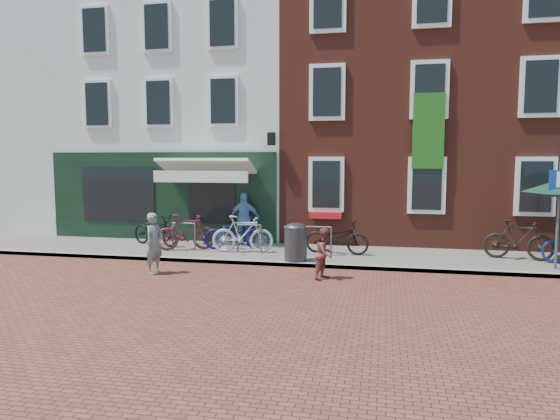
% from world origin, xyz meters
% --- Properties ---
extents(ground, '(80.00, 80.00, 0.00)m').
position_xyz_m(ground, '(0.00, 0.00, 0.00)').
color(ground, brown).
extents(sidewalk, '(24.00, 3.00, 0.10)m').
position_xyz_m(sidewalk, '(1.00, 1.50, 0.05)').
color(sidewalk, slate).
rests_on(sidewalk, ground).
extents(building_stucco, '(8.00, 8.00, 9.00)m').
position_xyz_m(building_stucco, '(-5.00, 7.00, 4.50)').
color(building_stucco, silver).
rests_on(building_stucco, ground).
extents(building_brick_mid, '(6.00, 8.00, 10.00)m').
position_xyz_m(building_brick_mid, '(2.00, 7.00, 5.00)').
color(building_brick_mid, maroon).
rests_on(building_brick_mid, ground).
extents(building_brick_right, '(6.00, 8.00, 10.00)m').
position_xyz_m(building_brick_right, '(8.00, 7.00, 5.00)').
color(building_brick_right, maroon).
rests_on(building_brick_right, ground).
extents(filler_left, '(7.00, 8.00, 9.00)m').
position_xyz_m(filler_left, '(-12.50, 7.00, 4.50)').
color(filler_left, silver).
rests_on(filler_left, ground).
extents(litter_bin, '(0.59, 0.59, 1.08)m').
position_xyz_m(litter_bin, '(0.00, 0.30, 0.66)').
color(litter_bin, '#3A3A3D').
rests_on(litter_bin, sidewalk).
extents(parking_sign, '(0.50, 0.08, 2.64)m').
position_xyz_m(parking_sign, '(6.43, 0.65, 1.81)').
color(parking_sign, '#4C4C4F').
rests_on(parking_sign, sidewalk).
extents(woman, '(0.50, 0.63, 1.50)m').
position_xyz_m(woman, '(-3.18, -1.43, 0.75)').
color(woman, slate).
rests_on(woman, ground).
extents(boy, '(0.64, 0.71, 1.19)m').
position_xyz_m(boy, '(0.95, -1.11, 0.60)').
color(boy, brown).
rests_on(boy, ground).
extents(cafe_person, '(1.00, 0.54, 1.63)m').
position_xyz_m(cafe_person, '(-2.04, 2.60, 0.91)').
color(cafe_person, '#6F99D5').
rests_on(cafe_person, sidewalk).
extents(bicycle_0, '(1.93, 1.22, 0.96)m').
position_xyz_m(bicycle_0, '(-4.69, 1.84, 0.58)').
color(bicycle_0, black).
rests_on(bicycle_0, sidewalk).
extents(bicycle_1, '(1.82, 1.18, 1.06)m').
position_xyz_m(bicycle_1, '(-3.46, 1.24, 0.63)').
color(bicycle_1, maroon).
rests_on(bicycle_1, sidewalk).
extents(bicycle_2, '(1.93, 1.09, 0.96)m').
position_xyz_m(bicycle_2, '(-2.08, 1.70, 0.58)').
color(bicycle_2, '#110C5F').
rests_on(bicycle_2, sidewalk).
extents(bicycle_3, '(1.83, 0.76, 1.06)m').
position_xyz_m(bicycle_3, '(-1.71, 1.22, 0.63)').
color(bicycle_3, '#B8B8BB').
rests_on(bicycle_3, sidewalk).
extents(bicycle_4, '(1.89, 0.87, 0.96)m').
position_xyz_m(bicycle_4, '(0.97, 1.54, 0.58)').
color(bicycle_4, black).
rests_on(bicycle_4, sidewalk).
extents(bicycle_5, '(1.84, 0.85, 1.06)m').
position_xyz_m(bicycle_5, '(5.82, 1.71, 0.63)').
color(bicycle_5, black).
rests_on(bicycle_5, sidewalk).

